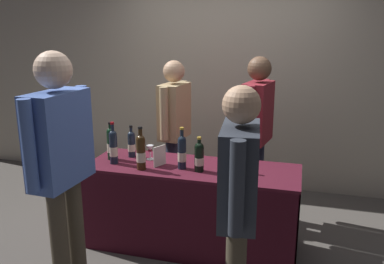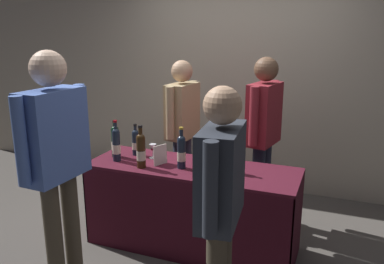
# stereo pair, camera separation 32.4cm
# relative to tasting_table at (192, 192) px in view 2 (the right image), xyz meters

# --- Properties ---
(ground_plane) EXTENTS (12.00, 12.00, 0.00)m
(ground_plane) POSITION_rel_tasting_table_xyz_m (0.00, 0.00, -0.51)
(ground_plane) COLOR #514C47
(back_partition) EXTENTS (7.99, 0.12, 2.63)m
(back_partition) POSITION_rel_tasting_table_xyz_m (0.00, 1.60, 0.81)
(back_partition) COLOR #B2A893
(back_partition) RESTS_ON ground_plane
(tasting_table) EXTENTS (1.79, 0.61, 0.74)m
(tasting_table) POSITION_rel_tasting_table_xyz_m (0.00, 0.00, 0.00)
(tasting_table) COLOR #4C1423
(tasting_table) RESTS_ON ground_plane
(featured_wine_bottle) EXTENTS (0.08, 0.08, 0.29)m
(featured_wine_bottle) POSITION_rel_tasting_table_xyz_m (0.09, -0.10, 0.36)
(featured_wine_bottle) COLOR black
(featured_wine_bottle) RESTS_ON tasting_table
(display_bottle_0) EXTENTS (0.07, 0.07, 0.34)m
(display_bottle_0) POSITION_rel_tasting_table_xyz_m (-0.74, -0.01, 0.39)
(display_bottle_0) COLOR black
(display_bottle_0) RESTS_ON tasting_table
(display_bottle_1) EXTENTS (0.08, 0.08, 0.36)m
(display_bottle_1) POSITION_rel_tasting_table_xyz_m (-0.38, -0.18, 0.39)
(display_bottle_1) COLOR #38230F
(display_bottle_1) RESTS_ON tasting_table
(display_bottle_2) EXTENTS (0.07, 0.07, 0.37)m
(display_bottle_2) POSITION_rel_tasting_table_xyz_m (-0.67, -0.11, 0.39)
(display_bottle_2) COLOR #192333
(display_bottle_2) RESTS_ON tasting_table
(display_bottle_3) EXTENTS (0.07, 0.07, 0.35)m
(display_bottle_3) POSITION_rel_tasting_table_xyz_m (-0.07, -0.07, 0.38)
(display_bottle_3) COLOR #192333
(display_bottle_3) RESTS_ON tasting_table
(display_bottle_4) EXTENTS (0.07, 0.07, 0.32)m
(display_bottle_4) POSITION_rel_tasting_table_xyz_m (0.30, -0.01, 0.37)
(display_bottle_4) COLOR black
(display_bottle_4) RESTS_ON tasting_table
(display_bottle_5) EXTENTS (0.07, 0.07, 0.29)m
(display_bottle_5) POSITION_rel_tasting_table_xyz_m (-0.60, 0.10, 0.36)
(display_bottle_5) COLOR #192333
(display_bottle_5) RESTS_ON tasting_table
(wine_glass_near_vendor) EXTENTS (0.07, 0.07, 0.13)m
(wine_glass_near_vendor) POSITION_rel_tasting_table_xyz_m (-0.41, 0.08, 0.33)
(wine_glass_near_vendor) COLOR silver
(wine_glass_near_vendor) RESTS_ON tasting_table
(brochure_stand) EXTENTS (0.07, 0.13, 0.17)m
(brochure_stand) POSITION_rel_tasting_table_xyz_m (-0.27, -0.06, 0.32)
(brochure_stand) COLOR silver
(brochure_stand) RESTS_ON tasting_table
(vendor_presenter) EXTENTS (0.25, 0.57, 1.57)m
(vendor_presenter) POSITION_rel_tasting_table_xyz_m (-0.38, 0.69, 0.43)
(vendor_presenter) COLOR #2D3347
(vendor_presenter) RESTS_ON ground_plane
(vendor_assistant) EXTENTS (0.28, 0.58, 1.63)m
(vendor_assistant) POSITION_rel_tasting_table_xyz_m (0.46, 0.67, 0.47)
(vendor_assistant) COLOR #2D3347
(vendor_assistant) RESTS_ON ground_plane
(taster_foreground_right) EXTENTS (0.24, 0.64, 1.74)m
(taster_foreground_right) POSITION_rel_tasting_table_xyz_m (-0.65, -0.88, 0.55)
(taster_foreground_right) COLOR #4C4233
(taster_foreground_right) RESTS_ON ground_plane
(taster_foreground_left) EXTENTS (0.26, 0.64, 1.57)m
(taster_foreground_left) POSITION_rel_tasting_table_xyz_m (0.54, -0.90, 0.44)
(taster_foreground_left) COLOR #4C4233
(taster_foreground_left) RESTS_ON ground_plane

